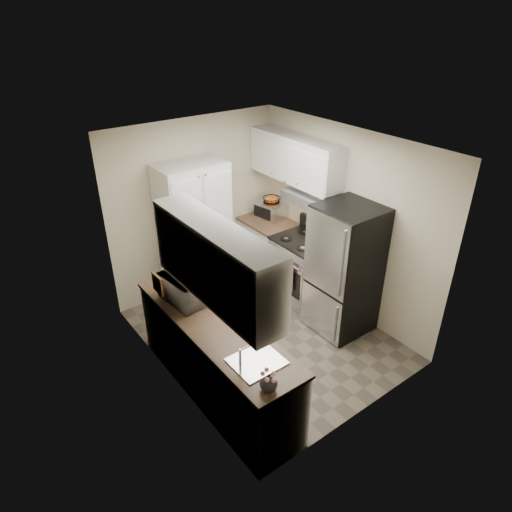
{
  "coord_description": "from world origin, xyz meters",
  "views": [
    {
      "loc": [
        -2.88,
        -3.66,
        3.78
      ],
      "look_at": [
        -0.02,
        0.15,
        1.12
      ],
      "focal_mm": 32.0,
      "sensor_mm": 36.0,
      "label": 1
    }
  ],
  "objects_px": {
    "electric_range": "(302,268)",
    "microwave": "(185,288)",
    "toaster_oven": "(271,210)",
    "pantry_cabinet": "(195,234)",
    "wine_bottle": "(168,278)",
    "refrigerator": "(344,270)"
  },
  "relations": [
    {
      "from": "pantry_cabinet",
      "to": "electric_range",
      "type": "bearing_deg",
      "value": -38.22
    },
    {
      "from": "pantry_cabinet",
      "to": "microwave",
      "type": "xyz_separation_m",
      "value": [
        -0.82,
        -1.21,
        0.07
      ]
    },
    {
      "from": "electric_range",
      "to": "toaster_oven",
      "type": "distance_m",
      "value": 1.04
    },
    {
      "from": "pantry_cabinet",
      "to": "wine_bottle",
      "type": "relative_size",
      "value": 6.19
    },
    {
      "from": "wine_bottle",
      "to": "toaster_oven",
      "type": "height_order",
      "value": "wine_bottle"
    },
    {
      "from": "pantry_cabinet",
      "to": "electric_range",
      "type": "distance_m",
      "value": 1.58
    },
    {
      "from": "pantry_cabinet",
      "to": "toaster_oven",
      "type": "height_order",
      "value": "pantry_cabinet"
    },
    {
      "from": "electric_range",
      "to": "refrigerator",
      "type": "distance_m",
      "value": 0.88
    },
    {
      "from": "refrigerator",
      "to": "toaster_oven",
      "type": "xyz_separation_m",
      "value": [
        0.15,
        1.67,
        0.19
      ]
    },
    {
      "from": "wine_bottle",
      "to": "pantry_cabinet",
      "type": "bearing_deg",
      "value": 46.36
    },
    {
      "from": "pantry_cabinet",
      "to": "microwave",
      "type": "height_order",
      "value": "pantry_cabinet"
    },
    {
      "from": "wine_bottle",
      "to": "toaster_oven",
      "type": "relative_size",
      "value": 0.78
    },
    {
      "from": "pantry_cabinet",
      "to": "toaster_oven",
      "type": "xyz_separation_m",
      "value": [
        1.29,
        -0.05,
        0.04
      ]
    },
    {
      "from": "refrigerator",
      "to": "microwave",
      "type": "relative_size",
      "value": 3.13
    },
    {
      "from": "microwave",
      "to": "toaster_oven",
      "type": "distance_m",
      "value": 2.4
    },
    {
      "from": "electric_range",
      "to": "microwave",
      "type": "bearing_deg",
      "value": -171.85
    },
    {
      "from": "wine_bottle",
      "to": "toaster_oven",
      "type": "bearing_deg",
      "value": 21.72
    },
    {
      "from": "pantry_cabinet",
      "to": "toaster_oven",
      "type": "relative_size",
      "value": 4.8
    },
    {
      "from": "electric_range",
      "to": "refrigerator",
      "type": "relative_size",
      "value": 0.66
    },
    {
      "from": "pantry_cabinet",
      "to": "wine_bottle",
      "type": "xyz_separation_m",
      "value": [
        -0.87,
        -0.91,
        0.08
      ]
    },
    {
      "from": "electric_range",
      "to": "toaster_oven",
      "type": "bearing_deg",
      "value": 82.47
    },
    {
      "from": "microwave",
      "to": "toaster_oven",
      "type": "bearing_deg",
      "value": -68.08
    }
  ]
}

